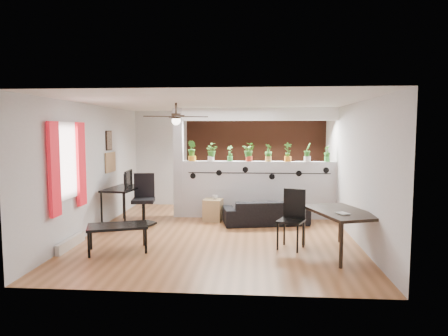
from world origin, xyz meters
TOP-DOWN VIEW (x-y plane):
  - room_shell at (0.00, 0.00)m, footprint 6.30×7.10m
  - partition_wall at (0.80, 1.50)m, footprint 3.60×0.18m
  - ceiling_header at (0.80, 1.50)m, footprint 3.60×0.18m
  - pier_column at (-1.11, 1.50)m, footprint 0.22×0.20m
  - brick_panel at (0.80, 2.97)m, footprint 3.90×0.05m
  - vine_decal at (0.80, 1.40)m, footprint 3.31×0.01m
  - window_assembly at (-2.56, -1.20)m, footprint 0.09×1.30m
  - baseboard_heater at (-2.54, -1.20)m, footprint 0.08×1.00m
  - corkboard at (-2.58, 0.95)m, footprint 0.03×0.60m
  - framed_art at (-2.58, 0.90)m, footprint 0.03×0.34m
  - ceiling_fan at (-0.80, -0.30)m, footprint 1.19×1.19m
  - potted_plant_0 at (-0.78, 1.50)m, footprint 0.33×0.33m
  - potted_plant_1 at (-0.33, 1.50)m, footprint 0.28×0.28m
  - potted_plant_2 at (0.12, 1.50)m, footprint 0.22×0.21m
  - potted_plant_3 at (0.57, 1.50)m, footprint 0.28×0.25m
  - potted_plant_4 at (1.03, 1.50)m, footprint 0.26×0.27m
  - potted_plant_5 at (1.48, 1.50)m, footprint 0.27×0.24m
  - potted_plant_6 at (1.93, 1.50)m, footprint 0.27×0.29m
  - potted_plant_7 at (2.38, 1.50)m, footprint 0.19×0.22m
  - sofa at (0.96, 0.89)m, footprint 1.87×1.01m
  - cube_shelf at (-0.24, 1.10)m, footprint 0.46×0.42m
  - cup at (-0.19, 1.10)m, footprint 0.13×0.13m
  - computer_desk at (-2.17, 0.61)m, footprint 0.72×1.20m
  - monitor at (-2.17, 0.76)m, footprint 0.35×0.09m
  - office_chair at (-1.71, 0.58)m, footprint 0.58×0.58m
  - dining_table at (2.16, -1.18)m, footprint 1.21×1.54m
  - book at (2.06, -1.48)m, footprint 0.23×0.25m
  - folding_chair at (1.38, -0.87)m, footprint 0.55×0.55m
  - coffee_table at (-1.63, -1.34)m, footprint 1.12×0.85m

SIDE VIEW (x-z plane):
  - baseboard_heater at x=-2.54m, z-range 0.00..0.18m
  - cube_shelf at x=-0.24m, z-range 0.00..0.50m
  - sofa at x=0.96m, z-range 0.00..0.52m
  - coffee_table at x=-1.63m, z-range 0.18..0.65m
  - office_chair at x=-1.71m, z-range -0.07..1.04m
  - cup at x=-0.19m, z-range 0.50..0.60m
  - folding_chair at x=1.38m, z-range 0.09..1.14m
  - dining_table at x=2.16m, z-range 0.29..1.03m
  - partition_wall at x=0.80m, z-range 0.00..1.35m
  - computer_desk at x=-2.17m, z-range 0.33..1.16m
  - book at x=2.06m, z-range 0.74..0.76m
  - monitor at x=-2.17m, z-range 0.83..1.02m
  - vine_decal at x=0.80m, z-range 0.93..1.23m
  - room_shell at x=0.00m, z-range -0.15..2.75m
  - pier_column at x=-1.11m, z-range 0.00..2.60m
  - brick_panel at x=0.80m, z-range 0.00..2.60m
  - corkboard at x=-2.58m, z-range 1.12..1.58m
  - window_assembly at x=-2.56m, z-range 0.73..2.28m
  - potted_plant_2 at x=0.12m, z-range 1.36..1.73m
  - potted_plant_7 at x=2.38m, z-range 1.36..1.74m
  - potted_plant_4 at x=1.03m, z-range 1.36..1.78m
  - potted_plant_1 at x=-0.33m, z-range 1.36..1.79m
  - potted_plant_6 at x=1.93m, z-range 1.36..1.80m
  - potted_plant_3 at x=0.57m, z-range 1.36..1.80m
  - potted_plant_5 at x=1.48m, z-range 1.36..1.81m
  - potted_plant_0 at x=-0.78m, z-range 1.36..1.85m
  - framed_art at x=-2.58m, z-range 1.63..2.07m
  - ceiling_fan at x=-0.80m, z-range 2.10..2.53m
  - ceiling_header at x=0.80m, z-range 2.30..2.60m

